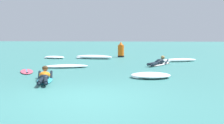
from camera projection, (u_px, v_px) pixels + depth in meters
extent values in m
plane|color=#387A75|center=(118.00, 62.00, 17.09)|extent=(120.00, 120.00, 0.00)
ellipsoid|color=#2DB2D1|center=(45.00, 80.00, 9.87)|extent=(1.11, 2.07, 0.07)
ellipsoid|color=#2DB2D1|center=(46.00, 76.00, 10.80)|extent=(0.25, 0.25, 0.06)
ellipsoid|color=orange|center=(45.00, 75.00, 9.90)|extent=(0.59, 0.80, 0.35)
ellipsoid|color=black|center=(44.00, 77.00, 9.50)|extent=(0.41, 0.37, 0.20)
cylinder|color=black|center=(41.00, 81.00, 8.92)|extent=(0.34, 0.87, 0.14)
ellipsoid|color=black|center=(39.00, 83.00, 8.50)|extent=(0.16, 0.24, 0.08)
cylinder|color=black|center=(46.00, 81.00, 8.95)|extent=(0.44, 0.86, 0.14)
ellipsoid|color=black|center=(46.00, 83.00, 8.53)|extent=(0.16, 0.24, 0.08)
cylinder|color=black|center=(39.00, 76.00, 10.25)|extent=(0.25, 0.57, 0.33)
sphere|color=#8C6647|center=(40.00, 77.00, 10.63)|extent=(0.09, 0.09, 0.09)
cylinder|color=black|center=(51.00, 75.00, 10.32)|extent=(0.25, 0.57, 0.33)
sphere|color=#8C6647|center=(52.00, 77.00, 10.67)|extent=(0.09, 0.09, 0.09)
sphere|color=#8C6647|center=(45.00, 69.00, 10.29)|extent=(0.21, 0.21, 0.21)
ellipsoid|color=#47331E|center=(45.00, 68.00, 10.27)|extent=(0.27, 0.26, 0.16)
ellipsoid|color=white|center=(160.00, 64.00, 15.16)|extent=(1.49, 2.32, 0.07)
ellipsoid|color=white|center=(167.00, 62.00, 16.10)|extent=(0.25, 0.26, 0.06)
ellipsoid|color=black|center=(160.00, 61.00, 15.19)|extent=(0.64, 0.75, 0.34)
ellipsoid|color=black|center=(157.00, 62.00, 14.88)|extent=(0.43, 0.40, 0.20)
cylinder|color=black|center=(152.00, 64.00, 14.44)|extent=(0.54, 0.81, 0.14)
ellipsoid|color=black|center=(148.00, 64.00, 14.10)|extent=(0.19, 0.24, 0.08)
cylinder|color=black|center=(155.00, 64.00, 14.35)|extent=(0.46, 0.84, 0.14)
ellipsoid|color=black|center=(152.00, 65.00, 13.99)|extent=(0.19, 0.24, 0.08)
cylinder|color=black|center=(159.00, 62.00, 15.61)|extent=(0.35, 0.59, 0.35)
sphere|color=#8C6647|center=(162.00, 63.00, 15.95)|extent=(0.09, 0.09, 0.09)
cylinder|color=black|center=(166.00, 62.00, 15.36)|extent=(0.35, 0.59, 0.35)
sphere|color=#8C6647|center=(169.00, 64.00, 15.68)|extent=(0.09, 0.09, 0.09)
sphere|color=#8C6647|center=(163.00, 58.00, 15.49)|extent=(0.21, 0.21, 0.21)
ellipsoid|color=#AD894C|center=(163.00, 57.00, 15.47)|extent=(0.29, 0.28, 0.16)
ellipsoid|color=#E54C66|center=(27.00, 71.00, 12.17)|extent=(1.27, 1.88, 0.07)
cube|color=#1E9EDB|center=(27.00, 71.00, 12.17)|extent=(0.69, 1.41, 0.01)
cone|color=black|center=(27.00, 74.00, 11.49)|extent=(0.13, 0.13, 0.16)
ellipsoid|color=white|center=(179.00, 60.00, 17.03)|extent=(2.33, 1.29, 0.21)
ellipsoid|color=white|center=(187.00, 60.00, 17.24)|extent=(0.86, 0.57, 0.15)
ellipsoid|color=white|center=(170.00, 61.00, 16.82)|extent=(0.79, 0.74, 0.12)
ellipsoid|color=white|center=(94.00, 57.00, 19.13)|extent=(2.71, 1.09, 0.28)
ellipsoid|color=white|center=(103.00, 58.00, 19.08)|extent=(0.96, 0.41, 0.19)
ellipsoid|color=white|center=(83.00, 58.00, 19.26)|extent=(1.00, 0.54, 0.15)
ellipsoid|color=white|center=(66.00, 66.00, 13.82)|extent=(2.28, 1.23, 0.17)
ellipsoid|color=white|center=(77.00, 66.00, 14.01)|extent=(0.81, 0.41, 0.12)
ellipsoid|color=white|center=(53.00, 67.00, 13.66)|extent=(0.79, 0.36, 0.09)
ellipsoid|color=white|center=(54.00, 57.00, 19.37)|extent=(1.61, 0.94, 0.19)
ellipsoid|color=white|center=(60.00, 58.00, 19.37)|extent=(0.62, 0.48, 0.13)
ellipsoid|color=white|center=(48.00, 58.00, 19.43)|extent=(0.60, 0.44, 0.10)
ellipsoid|color=white|center=(151.00, 75.00, 10.53)|extent=(1.66, 1.36, 0.20)
ellipsoid|color=white|center=(160.00, 75.00, 10.72)|extent=(0.61, 0.64, 0.14)
ellipsoid|color=white|center=(139.00, 77.00, 10.41)|extent=(0.70, 0.73, 0.11)
cylinder|color=#EA5B0F|center=(121.00, 51.00, 20.68)|extent=(0.46, 0.46, 0.92)
cone|color=#EA5B0F|center=(121.00, 43.00, 20.62)|extent=(0.32, 0.32, 0.24)
cylinder|color=black|center=(121.00, 56.00, 20.72)|extent=(0.49, 0.49, 0.12)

